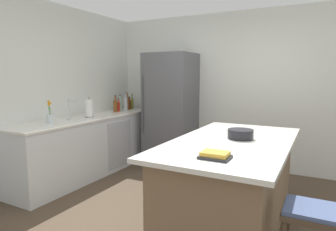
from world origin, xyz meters
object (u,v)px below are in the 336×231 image
cookbook_stack (215,155)px  whiskey_bottle (115,106)px  syrup_bottle (130,104)px  soda_bottle (126,104)px  kitchen_island (231,183)px  olive_oil_bottle (132,103)px  vinegar_bottle (128,103)px  gin_bottle (120,105)px  paper_towel_roll (89,109)px  refrigerator (171,109)px  hot_sauce_bottle (119,106)px  bar_stool (309,223)px  mixing_bowl (240,134)px  sink_faucet (69,109)px  flower_vase (50,117)px

cookbook_stack → whiskey_bottle: bearing=142.1°
syrup_bottle → soda_bottle: bearing=-74.5°
kitchen_island → olive_oil_bottle: size_ratio=7.16×
vinegar_bottle → gin_bottle: size_ratio=1.13×
paper_towel_roll → olive_oil_bottle: bearing=94.1°
refrigerator → syrup_bottle: bearing=176.4°
paper_towel_roll → vinegar_bottle: size_ratio=0.95×
paper_towel_roll → hot_sauce_bottle: 0.82m
hot_sauce_bottle → bar_stool: bearing=-32.3°
whiskey_bottle → mixing_bowl: (2.50, -1.13, -0.07)m
paper_towel_roll → gin_bottle: paper_towel_roll is taller
syrup_bottle → whiskey_bottle: bearing=-84.6°
bar_stool → sink_faucet: sink_faucet is taller
bar_stool → soda_bottle: soda_bottle is taller
refrigerator → soda_bottle: refrigerator is taller
syrup_bottle → gin_bottle: 0.29m
cookbook_stack → mixing_bowl: bearing=90.6°
kitchen_island → gin_bottle: size_ratio=7.15×
refrigerator → flower_vase: (-0.88, -1.84, 0.03)m
kitchen_island → olive_oil_bottle: (-2.49, 1.82, 0.57)m
bar_stool → cookbook_stack: 0.80m
bar_stool → refrigerator: bearing=134.6°
vinegar_bottle → hot_sauce_bottle: bearing=-90.8°
olive_oil_bottle → hot_sauce_bottle: olive_oil_bottle is taller
refrigerator → kitchen_island: bearing=-46.9°
vinegar_bottle → hot_sauce_bottle: vinegar_bottle is taller
mixing_bowl → refrigerator: bearing=136.0°
bar_stool → whiskey_bottle: (-3.20, 1.92, 0.50)m
bar_stool → olive_oil_bottle: bearing=142.4°
bar_stool → sink_faucet: 3.39m
mixing_bowl → bar_stool: bearing=-48.3°
refrigerator → whiskey_bottle: bearing=-153.6°
paper_towel_roll → gin_bottle: 0.92m
vinegar_bottle → cookbook_stack: 3.44m
bar_stool → gin_bottle: (-3.25, 2.13, 0.50)m
whiskey_bottle → sink_faucet: bearing=-91.4°
refrigerator → cookbook_stack: (1.63, -2.39, -0.04)m
soda_bottle → cookbook_stack: soda_bottle is taller
olive_oil_bottle → gin_bottle: size_ratio=1.00×
sink_faucet → hot_sauce_bottle: sink_faucet is taller
kitchen_island → hot_sauce_bottle: 2.87m
refrigerator → soda_bottle: 0.88m
olive_oil_bottle → gin_bottle: 0.37m
kitchen_island → flower_vase: size_ratio=6.66×
kitchen_island → vinegar_bottle: size_ratio=6.32×
bar_stool → paper_towel_roll: paper_towel_roll is taller
refrigerator → syrup_bottle: size_ratio=7.96×
hot_sauce_bottle → refrigerator: bearing=19.8°
bar_stool → flower_vase: flower_vase is taller
flower_vase → syrup_bottle: (-0.05, 1.90, 0.01)m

